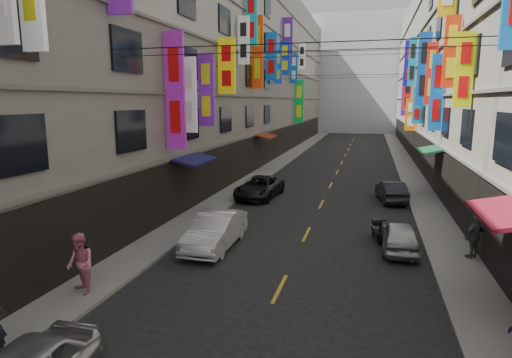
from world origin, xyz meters
The scene contains 16 objects.
sidewalk_left centered at (-6.00, 42.00, 0.06)m, with size 2.00×90.00×0.12m, color slate.
sidewalk_right centered at (6.00, 42.00, 0.06)m, with size 2.00×90.00×0.12m, color slate.
building_row_left centered at (-11.99, 42.00, 9.49)m, with size 10.14×90.00×19.00m.
building_row_right centered at (11.99, 42.00, 9.49)m, with size 10.14×90.00×19.00m.
haze_block centered at (0.00, 92.00, 11.00)m, with size 18.00×8.00×22.00m, color #B3BBC8.
shop_signage centered at (-0.33, 34.91, 9.18)m, with size 14.00×55.00×11.96m.
street_awnings centered at (-1.26, 26.00, 3.00)m, with size 13.99×35.20×0.41m.
overhead_cables centered at (0.00, 30.00, 8.80)m, with size 14.00×38.04×1.24m.
lane_markings centered at (0.00, 39.00, 0.00)m, with size 0.12×80.20×0.01m.
scooter_far_right centered at (3.11, 23.95, 0.44)m, with size 0.61×1.79×1.14m.
car_left_mid centered at (-3.42, 21.23, 0.73)m, with size 1.54×4.42×1.46m, color silver.
car_left_far centered at (-4.00, 30.80, 0.66)m, with size 2.20×4.76×1.32m, color black.
car_right_mid centered at (3.95, 22.80, 0.61)m, with size 1.44×3.57×1.22m, color #B5B5BA.
car_right_far centered at (4.00, 31.78, 0.63)m, with size 1.33×3.81×1.26m, color #212228.
pedestrian_lfar centered at (-5.84, 15.85, 1.08)m, with size 0.93×0.64×1.92m, color pink.
pedestrian_rfar centered at (6.60, 22.33, 0.96)m, with size 0.99×0.56×1.69m, color #535355.
Camera 1 is at (2.63, 5.19, 6.01)m, focal length 30.00 mm.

